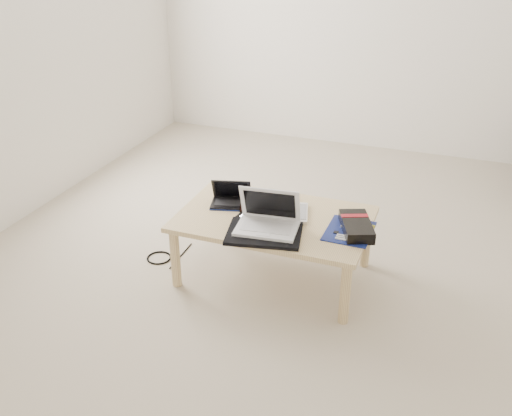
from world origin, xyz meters
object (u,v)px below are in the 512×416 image
(white_laptop, at_px, (268,220))
(gpu_box, at_px, (356,226))
(coffee_table, at_px, (274,224))
(netbook, at_px, (231,199))

(white_laptop, bearing_deg, gpu_box, 19.09)
(coffee_table, xyz_separation_m, netbook, (-0.30, 0.07, 0.08))
(netbook, height_order, white_laptop, white_laptop)
(netbook, relative_size, white_laptop, 0.76)
(gpu_box, bearing_deg, netbook, 174.44)
(netbook, bearing_deg, white_laptop, -36.53)
(coffee_table, height_order, gpu_box, gpu_box)
(coffee_table, distance_m, white_laptop, 0.20)
(netbook, bearing_deg, gpu_box, -5.56)
(netbook, xyz_separation_m, gpu_box, (0.78, -0.08, -0.00))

